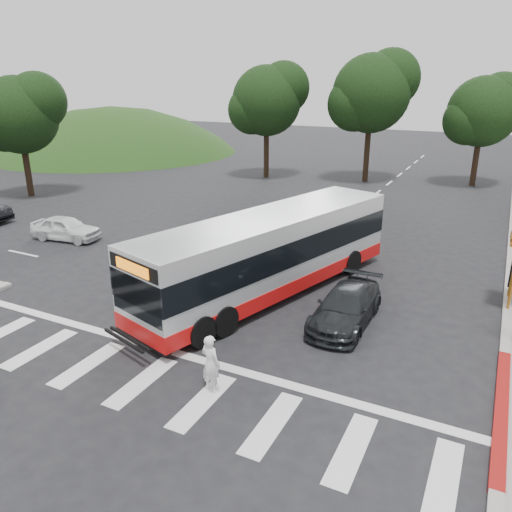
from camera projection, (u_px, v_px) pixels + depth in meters
The scene contains 13 objects.
ground at pixel (230, 311), 18.09m from camera, with size 140.00×140.00×0.00m, color black.
curb_east at pixel (509, 277), 21.00m from camera, with size 0.30×40.00×0.15m, color #9E9991.
curb_east_red at pixel (501, 410), 12.59m from camera, with size 0.32×6.00×0.15m, color maroon.
hillside_nw at pixel (115, 152), 56.83m from camera, with size 44.00×44.00×10.00m, color #193A12.
crosswalk_ladder at pixel (142, 382), 13.88m from camera, with size 18.00×2.60×0.01m, color silver.
tree_north_a at pixel (373, 92), 38.50m from camera, with size 6.60×6.15×10.17m.
tree_north_b at pixel (484, 110), 37.23m from camera, with size 5.72×5.33×8.43m.
tree_north_c at pixel (268, 100), 40.40m from camera, with size 6.16×5.74×9.30m.
tree_west_a at pixel (20, 114), 33.89m from camera, with size 5.72×5.33×8.43m.
transit_bus at pixel (270, 255), 19.15m from camera, with size 2.63×12.14×3.14m, color silver, non-canonical shape.
pedestrian at pixel (211, 363), 13.24m from camera, with size 0.61×0.40×1.66m, color white.
dark_sedan at pixel (346, 307), 17.01m from camera, with size 1.74×4.28×1.24m, color black.
west_car_white at pixel (66, 228), 25.85m from camera, with size 1.47×3.66×1.25m, color white.
Camera 1 is at (8.17, -14.20, 7.99)m, focal length 35.00 mm.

